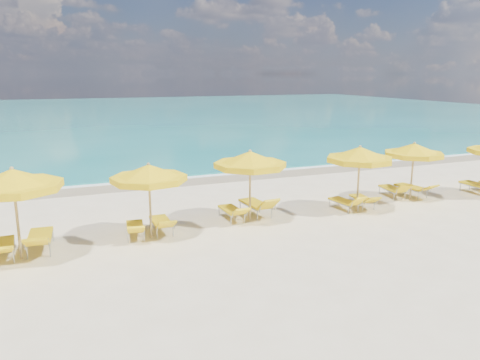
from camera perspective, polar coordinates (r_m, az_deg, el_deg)
name	(u,v)px	position (r m, az deg, el deg)	size (l,w,h in m)	color
ground_plane	(256,223)	(16.25, 1.96, -5.22)	(120.00, 120.00, 0.00)	beige
ocean	(106,114)	(62.66, -16.04, 7.71)	(120.00, 80.00, 0.30)	#157B77
wet_sand_band	(196,179)	(22.98, -5.44, 0.11)	(120.00, 2.60, 0.01)	tan
foam_line	(191,176)	(23.73, -5.98, 0.51)	(120.00, 1.20, 0.03)	white
whitecap_near	(61,156)	(31.55, -21.00, 2.78)	(14.00, 0.36, 0.05)	white
whitecap_far	(230,133)	(41.02, -1.22, 5.76)	(18.00, 0.30, 0.05)	white
umbrella_2	(13,181)	(13.89, -25.94, -0.07)	(3.03, 3.03, 2.63)	tan
umbrella_3	(149,174)	(14.57, -11.06, 0.73)	(2.75, 2.75, 2.39)	tan
umbrella_4	(250,160)	(15.93, 1.24, 2.42)	(3.13, 3.13, 2.53)	tan
umbrella_5	(360,155)	(17.70, 14.40, 2.96)	(3.06, 3.06, 2.49)	tan
umbrella_6	(414,150)	(20.03, 20.44, 3.39)	(2.85, 2.85, 2.38)	tan
lounger_2_left	(3,250)	(14.75, -26.90, -7.67)	(0.69, 1.87, 0.71)	#A5A8AD
lounger_2_right	(40,243)	(14.88, -23.17, -7.03)	(0.79, 2.07, 0.81)	#A5A8AD
lounger_3_left	(135,231)	(15.17, -12.64, -6.09)	(0.71, 1.67, 0.67)	#A5A8AD
lounger_3_right	(162,226)	(15.43, -9.54, -5.57)	(0.60, 1.76, 0.71)	#A5A8AD
lounger_4_left	(232,214)	(16.50, -0.97, -4.18)	(0.63, 1.75, 0.71)	#A5A8AD
lounger_4_right	(256,209)	(17.05, 1.99, -3.50)	(0.84, 2.01, 0.88)	#A5A8AD
lounger_5_left	(344,205)	(18.10, 12.60, -2.98)	(0.73, 1.65, 0.74)	#A5A8AD
lounger_5_right	(362,202)	(18.67, 14.68, -2.62)	(0.76, 1.69, 0.66)	#A5A8AD
lounger_6_left	(393,192)	(20.51, 18.10, -1.42)	(0.78, 1.74, 0.78)	#A5A8AD
lounger_6_right	(412,191)	(20.97, 20.22, -1.25)	(0.86, 1.92, 0.71)	#A5A8AD
lounger_7_left	(478,189)	(22.47, 27.01, -0.94)	(0.67, 1.94, 0.77)	#A5A8AD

